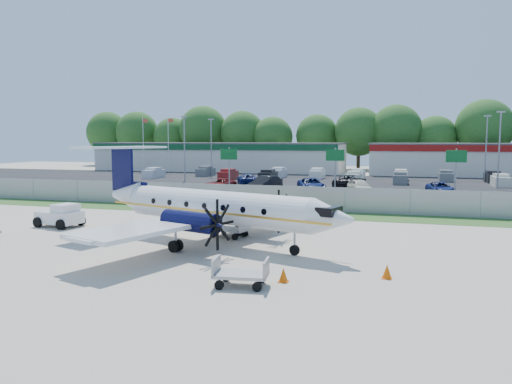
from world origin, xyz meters
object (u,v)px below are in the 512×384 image
(pushback_tug, at_px, (61,216))
(baggage_cart_near, at_px, (229,228))
(aircraft, at_px, (211,206))
(baggage_cart_far, at_px, (241,274))

(pushback_tug, bearing_deg, baggage_cart_near, -1.11)
(aircraft, height_order, pushback_tug, aircraft)
(baggage_cart_near, bearing_deg, pushback_tug, 178.89)
(baggage_cart_near, height_order, baggage_cart_far, baggage_cart_near)
(aircraft, distance_m, baggage_cart_near, 2.42)
(pushback_tug, distance_m, baggage_cart_near, 12.05)
(pushback_tug, relative_size, baggage_cart_near, 1.29)
(pushback_tug, distance_m, baggage_cart_far, 18.55)
(aircraft, height_order, baggage_cart_near, aircraft)
(aircraft, relative_size, baggage_cart_near, 7.37)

